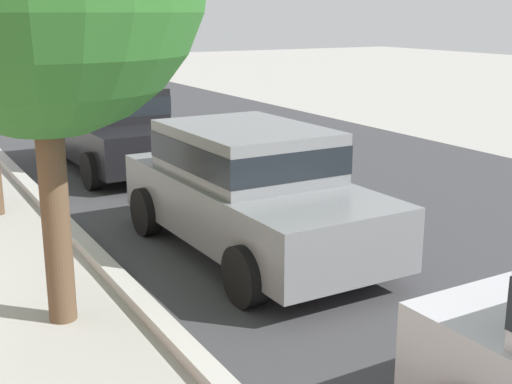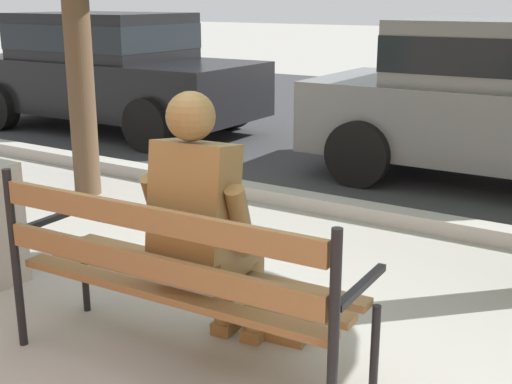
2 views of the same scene
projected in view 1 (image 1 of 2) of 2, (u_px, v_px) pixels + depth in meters
street_surface at (400, 211)px, 10.25m from camera, size 60.00×9.00×0.01m
curb_stone at (100, 259)px, 8.06m from camera, size 60.00×0.20×0.12m
parked_car_black at (112, 125)px, 12.84m from camera, size 4.14×1.99×1.56m
parked_car_grey at (250, 186)px, 8.31m from camera, size 4.14×1.99×1.56m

